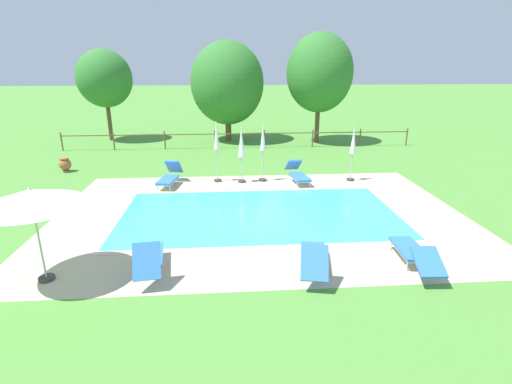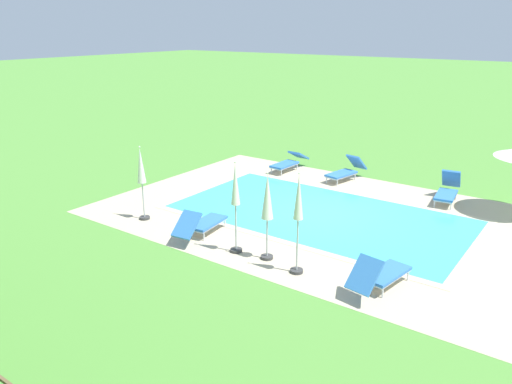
{
  "view_description": "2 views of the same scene",
  "coord_description": "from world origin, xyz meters",
  "px_view_note": "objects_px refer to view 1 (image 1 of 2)",
  "views": [
    {
      "loc": [
        -1.01,
        -11.86,
        4.76
      ],
      "look_at": [
        -0.08,
        0.5,
        0.6
      ],
      "focal_mm": 26.95,
      "sensor_mm": 36.0,
      "label": 1
    },
    {
      "loc": [
        -7.02,
        13.28,
        5.7
      ],
      "look_at": [
        1.8,
        0.97,
        0.65
      ],
      "focal_mm": 35.16,
      "sensor_mm": 36.0,
      "label": 2
    }
  ],
  "objects_px": {
    "patio_umbrella_open_foreground": "(31,198)",
    "terracotta_urn_near_fence": "(65,164)",
    "sun_lounger_north_near_steps": "(314,257)",
    "patio_umbrella_closed_deck_corner": "(241,146)",
    "tree_centre": "(227,83)",
    "sun_lounger_south_near_corner": "(170,176)",
    "tree_west_mid": "(104,79)",
    "sun_lounger_north_far": "(298,173)",
    "tree_far_west": "(320,73)",
    "sun_lounger_north_mid": "(149,257)",
    "patio_umbrella_closed_row_mid_west": "(353,145)",
    "patio_umbrella_closed_row_west": "(263,143)",
    "sun_lounger_north_end": "(414,253)",
    "patio_umbrella_closed_row_centre": "(217,142)"
  },
  "relations": [
    {
      "from": "patio_umbrella_closed_row_mid_west",
      "to": "tree_centre",
      "type": "height_order",
      "value": "tree_centre"
    },
    {
      "from": "tree_far_west",
      "to": "patio_umbrella_closed_row_west",
      "type": "bearing_deg",
      "value": -116.87
    },
    {
      "from": "sun_lounger_north_near_steps",
      "to": "patio_umbrella_closed_deck_corner",
      "type": "height_order",
      "value": "patio_umbrella_closed_deck_corner"
    },
    {
      "from": "tree_west_mid",
      "to": "sun_lounger_north_far",
      "type": "bearing_deg",
      "value": -44.12
    },
    {
      "from": "sun_lounger_north_near_steps",
      "to": "sun_lounger_north_mid",
      "type": "height_order",
      "value": "sun_lounger_north_mid"
    },
    {
      "from": "tree_centre",
      "to": "patio_umbrella_closed_deck_corner",
      "type": "bearing_deg",
      "value": -87.01
    },
    {
      "from": "sun_lounger_north_end",
      "to": "patio_umbrella_closed_row_centre",
      "type": "bearing_deg",
      "value": 123.33
    },
    {
      "from": "sun_lounger_north_near_steps",
      "to": "patio_umbrella_closed_row_mid_west",
      "type": "xyz_separation_m",
      "value": [
        3.23,
        7.36,
        1.14
      ]
    },
    {
      "from": "sun_lounger_north_near_steps",
      "to": "sun_lounger_north_end",
      "type": "xyz_separation_m",
      "value": [
        2.53,
        0.1,
        -0.03
      ]
    },
    {
      "from": "sun_lounger_north_near_steps",
      "to": "tree_west_mid",
      "type": "height_order",
      "value": "tree_west_mid"
    },
    {
      "from": "tree_west_mid",
      "to": "patio_umbrella_open_foreground",
      "type": "bearing_deg",
      "value": -79.25
    },
    {
      "from": "terracotta_urn_near_fence",
      "to": "tree_west_mid",
      "type": "distance_m",
      "value": 8.47
    },
    {
      "from": "sun_lounger_north_mid",
      "to": "terracotta_urn_near_fence",
      "type": "relative_size",
      "value": 2.93
    },
    {
      "from": "terracotta_urn_near_fence",
      "to": "tree_far_west",
      "type": "height_order",
      "value": "tree_far_west"
    },
    {
      "from": "patio_umbrella_closed_row_mid_west",
      "to": "tree_centre",
      "type": "xyz_separation_m",
      "value": [
        -5.14,
        9.5,
        2.06
      ]
    },
    {
      "from": "sun_lounger_north_near_steps",
      "to": "tree_centre",
      "type": "distance_m",
      "value": 17.26
    },
    {
      "from": "tree_far_west",
      "to": "terracotta_urn_near_fence",
      "type": "bearing_deg",
      "value": -155.06
    },
    {
      "from": "tree_west_mid",
      "to": "sun_lounger_south_near_corner",
      "type": "bearing_deg",
      "value": -63.18
    },
    {
      "from": "sun_lounger_north_end",
      "to": "tree_west_mid",
      "type": "distance_m",
      "value": 21.41
    },
    {
      "from": "sun_lounger_north_end",
      "to": "patio_umbrella_closed_deck_corner",
      "type": "height_order",
      "value": "patio_umbrella_closed_deck_corner"
    },
    {
      "from": "sun_lounger_north_far",
      "to": "patio_umbrella_closed_deck_corner",
      "type": "xyz_separation_m",
      "value": [
        -2.35,
        0.15,
        1.18
      ]
    },
    {
      "from": "sun_lounger_south_near_corner",
      "to": "tree_centre",
      "type": "height_order",
      "value": "tree_centre"
    },
    {
      "from": "sun_lounger_north_far",
      "to": "tree_far_west",
      "type": "distance_m",
      "value": 9.74
    },
    {
      "from": "tree_west_mid",
      "to": "patio_umbrella_closed_row_mid_west",
      "type": "bearing_deg",
      "value": -38.31
    },
    {
      "from": "patio_umbrella_closed_row_west",
      "to": "patio_umbrella_closed_row_centre",
      "type": "height_order",
      "value": "patio_umbrella_closed_row_centre"
    },
    {
      "from": "patio_umbrella_open_foreground",
      "to": "terracotta_urn_near_fence",
      "type": "height_order",
      "value": "patio_umbrella_open_foreground"
    },
    {
      "from": "patio_umbrella_open_foreground",
      "to": "patio_umbrella_closed_row_west",
      "type": "height_order",
      "value": "patio_umbrella_closed_row_west"
    },
    {
      "from": "sun_lounger_north_far",
      "to": "tree_far_west",
      "type": "height_order",
      "value": "tree_far_west"
    },
    {
      "from": "tree_west_mid",
      "to": "patio_umbrella_closed_row_west",
      "type": "bearing_deg",
      "value": -47.61
    },
    {
      "from": "sun_lounger_north_far",
      "to": "patio_umbrella_closed_row_centre",
      "type": "relative_size",
      "value": 0.8
    },
    {
      "from": "tree_west_mid",
      "to": "tree_centre",
      "type": "distance_m",
      "value": 7.64
    },
    {
      "from": "sun_lounger_north_far",
      "to": "patio_umbrella_closed_row_mid_west",
      "type": "height_order",
      "value": "patio_umbrella_closed_row_mid_west"
    },
    {
      "from": "sun_lounger_north_far",
      "to": "tree_centre",
      "type": "relative_size",
      "value": 0.33
    },
    {
      "from": "sun_lounger_south_near_corner",
      "to": "patio_umbrella_closed_row_mid_west",
      "type": "relative_size",
      "value": 0.86
    },
    {
      "from": "sun_lounger_north_end",
      "to": "sun_lounger_south_near_corner",
      "type": "distance_m",
      "value": 9.95
    },
    {
      "from": "sun_lounger_north_end",
      "to": "tree_far_west",
      "type": "distance_m",
      "value": 16.23
    },
    {
      "from": "sun_lounger_south_near_corner",
      "to": "patio_umbrella_closed_row_west",
      "type": "height_order",
      "value": "patio_umbrella_closed_row_west"
    },
    {
      "from": "patio_umbrella_closed_row_mid_west",
      "to": "patio_umbrella_closed_row_centre",
      "type": "distance_m",
      "value": 5.67
    },
    {
      "from": "sun_lounger_north_near_steps",
      "to": "terracotta_urn_near_fence",
      "type": "relative_size",
      "value": 3.09
    },
    {
      "from": "patio_umbrella_open_foreground",
      "to": "terracotta_urn_near_fence",
      "type": "distance_m",
      "value": 10.31
    },
    {
      "from": "sun_lounger_north_mid",
      "to": "tree_west_mid",
      "type": "distance_m",
      "value": 18.41
    },
    {
      "from": "patio_umbrella_closed_row_mid_west",
      "to": "patio_umbrella_closed_row_centre",
      "type": "height_order",
      "value": "patio_umbrella_closed_row_centre"
    },
    {
      "from": "sun_lounger_north_near_steps",
      "to": "tree_west_mid",
      "type": "bearing_deg",
      "value": 118.66
    },
    {
      "from": "patio_umbrella_open_foreground",
      "to": "tree_far_west",
      "type": "distance_m",
      "value": 18.73
    },
    {
      "from": "patio_umbrella_closed_row_mid_west",
      "to": "tree_far_west",
      "type": "height_order",
      "value": "tree_far_west"
    },
    {
      "from": "patio_umbrella_closed_deck_corner",
      "to": "terracotta_urn_near_fence",
      "type": "bearing_deg",
      "value": 164.22
    },
    {
      "from": "sun_lounger_north_near_steps",
      "to": "sun_lounger_south_near_corner",
      "type": "relative_size",
      "value": 1.02
    },
    {
      "from": "sun_lounger_north_mid",
      "to": "sun_lounger_north_near_steps",
      "type": "bearing_deg",
      "value": -3.58
    },
    {
      "from": "tree_centre",
      "to": "sun_lounger_south_near_corner",
      "type": "bearing_deg",
      "value": -104.44
    },
    {
      "from": "patio_umbrella_closed_row_west",
      "to": "tree_west_mid",
      "type": "bearing_deg",
      "value": 132.39
    }
  ]
}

